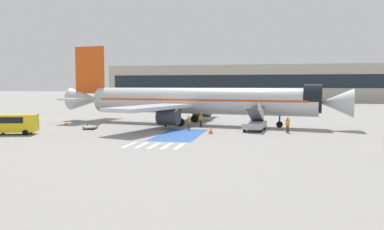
% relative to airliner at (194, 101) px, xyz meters
% --- Properties ---
extents(ground_plane, '(600.00, 600.00, 0.00)m').
position_rel_airliner_xyz_m(ground_plane, '(0.13, 0.44, -3.39)').
color(ground_plane, gray).
extents(apron_leadline_yellow, '(75.56, 11.98, 0.01)m').
position_rel_airliner_xyz_m(apron_leadline_yellow, '(0.69, -0.11, -3.38)').
color(apron_leadline_yellow, gold).
rests_on(apron_leadline_yellow, ground_plane).
extents(apron_stand_patch_blue, '(4.69, 11.08, 0.01)m').
position_rel_airliner_xyz_m(apron_stand_patch_blue, '(0.69, -11.45, -3.38)').
color(apron_stand_patch_blue, '#2856A8').
rests_on(apron_stand_patch_blue, ground_plane).
extents(apron_walkway_bar_0, '(0.44, 3.60, 0.01)m').
position_rel_airliner_xyz_m(apron_walkway_bar_0, '(-2.31, -19.33, -3.38)').
color(apron_walkway_bar_0, silver).
rests_on(apron_walkway_bar_0, ground_plane).
extents(apron_walkway_bar_1, '(0.44, 3.60, 0.01)m').
position_rel_airliner_xyz_m(apron_walkway_bar_1, '(-1.11, -19.33, -3.38)').
color(apron_walkway_bar_1, silver).
rests_on(apron_walkway_bar_1, ground_plane).
extents(apron_walkway_bar_2, '(0.44, 3.60, 0.01)m').
position_rel_airliner_xyz_m(apron_walkway_bar_2, '(0.09, -19.33, -3.38)').
color(apron_walkway_bar_2, silver).
rests_on(apron_walkway_bar_2, ground_plane).
extents(apron_walkway_bar_3, '(0.44, 3.60, 0.01)m').
position_rel_airliner_xyz_m(apron_walkway_bar_3, '(1.29, -19.33, -3.38)').
color(apron_walkway_bar_3, silver).
rests_on(apron_walkway_bar_3, ground_plane).
extents(apron_walkway_bar_4, '(0.44, 3.60, 0.01)m').
position_rel_airliner_xyz_m(apron_walkway_bar_4, '(2.49, -19.33, -3.38)').
color(apron_walkway_bar_4, silver).
rests_on(apron_walkway_bar_4, ground_plane).
extents(airliner, '(42.07, 30.94, 11.66)m').
position_rel_airliner_xyz_m(airliner, '(0.00, 0.00, 0.00)').
color(airliner, silver).
rests_on(airliner, ground_plane).
extents(boarding_stairs_forward, '(2.91, 5.46, 3.67)m').
position_rel_airliner_xyz_m(boarding_stairs_forward, '(8.83, -5.82, -2.44)').
color(boarding_stairs_forward, '#ADB2BA').
rests_on(boarding_stairs_forward, ground_plane).
extents(fuel_tanker, '(2.68, 9.58, 3.48)m').
position_rel_airliner_xyz_m(fuel_tanker, '(-9.05, 24.69, -1.63)').
color(fuel_tanker, '#38383D').
rests_on(fuel_tanker, ground_plane).
extents(service_van_1, '(5.33, 3.39, 2.26)m').
position_rel_airliner_xyz_m(service_van_1, '(-17.78, -15.01, -2.04)').
color(service_van_1, yellow).
rests_on(service_van_1, ground_plane).
extents(baggage_cart, '(2.10, 2.89, 0.87)m').
position_rel_airliner_xyz_m(baggage_cart, '(-11.90, -8.10, -3.13)').
color(baggage_cart, gray).
rests_on(baggage_cart, ground_plane).
extents(ground_crew_0, '(0.34, 0.48, 1.87)m').
position_rel_airliner_xyz_m(ground_crew_0, '(0.75, -6.98, -2.30)').
color(ground_crew_0, '#2D2D33').
rests_on(ground_crew_0, ground_plane).
extents(ground_crew_1, '(0.48, 0.37, 1.87)m').
position_rel_airliner_xyz_m(ground_crew_1, '(1.60, -3.17, -2.30)').
color(ground_crew_1, '#2D2D33').
rests_on(ground_crew_1, ground_plane).
extents(ground_crew_2, '(0.42, 0.49, 1.70)m').
position_rel_airliner_xyz_m(ground_crew_2, '(-3.15, -3.68, -2.41)').
color(ground_crew_2, black).
rests_on(ground_crew_2, ground_plane).
extents(ground_crew_3, '(0.48, 0.37, 1.81)m').
position_rel_airliner_xyz_m(ground_crew_3, '(12.65, -7.43, -2.34)').
color(ground_crew_3, '#2D2D33').
rests_on(ground_crew_3, ground_plane).
extents(traffic_cone_0, '(0.55, 0.55, 0.61)m').
position_rel_airliner_xyz_m(traffic_cone_0, '(-17.20, -4.93, -3.08)').
color(traffic_cone_0, orange).
rests_on(traffic_cone_0, ground_plane).
extents(traffic_cone_1, '(0.61, 0.61, 0.68)m').
position_rel_airliner_xyz_m(traffic_cone_1, '(3.95, -9.95, -3.05)').
color(traffic_cone_1, orange).
rests_on(traffic_cone_1, ground_plane).
extents(terminal_building, '(115.01, 12.10, 12.81)m').
position_rel_airliner_xyz_m(terminal_building, '(10.43, 83.32, 3.02)').
color(terminal_building, '#B2AD9E').
rests_on(terminal_building, ground_plane).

